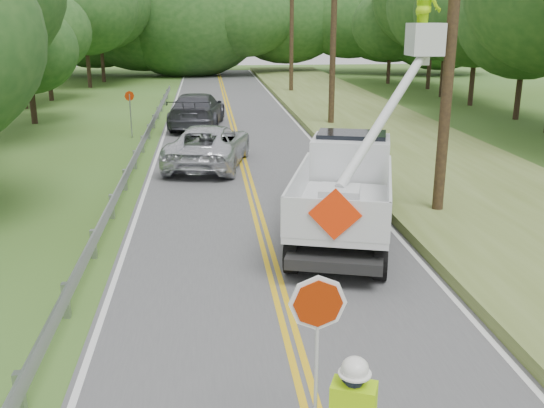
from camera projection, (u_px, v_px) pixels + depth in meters
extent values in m
cube|color=#4E4F51|center=(248.00, 179.00, 21.41)|extent=(7.20, 96.00, 0.02)
cube|color=gold|center=(245.00, 179.00, 21.40)|extent=(0.12, 96.00, 0.00)
cube|color=gold|center=(251.00, 178.00, 21.42)|extent=(0.12, 96.00, 0.00)
cube|color=silver|center=(148.00, 181.00, 21.05)|extent=(0.12, 96.00, 0.00)
cube|color=silver|center=(344.00, 176.00, 21.76)|extent=(0.12, 96.00, 0.00)
cube|color=#919498|center=(20.00, 394.00, 8.53)|extent=(0.12, 0.14, 0.70)
cube|color=#919498|center=(66.00, 300.00, 11.38)|extent=(0.12, 0.14, 0.70)
cube|color=#919498|center=(94.00, 244.00, 14.23)|extent=(0.12, 0.14, 0.70)
cube|color=#919498|center=(112.00, 207.00, 17.09)|extent=(0.12, 0.14, 0.70)
cube|color=#919498|center=(125.00, 180.00, 19.94)|extent=(0.12, 0.14, 0.70)
cube|color=#919498|center=(135.00, 160.00, 22.79)|extent=(0.12, 0.14, 0.70)
cube|color=#919498|center=(143.00, 144.00, 25.65)|extent=(0.12, 0.14, 0.70)
cube|color=#919498|center=(149.00, 132.00, 28.50)|extent=(0.12, 0.14, 0.70)
cube|color=#919498|center=(154.00, 121.00, 31.36)|extent=(0.12, 0.14, 0.70)
cube|color=#919498|center=(158.00, 113.00, 34.21)|extent=(0.12, 0.14, 0.70)
cube|color=#919498|center=(161.00, 106.00, 37.06)|extent=(0.12, 0.14, 0.70)
cube|color=#919498|center=(164.00, 100.00, 39.92)|extent=(0.12, 0.14, 0.70)
cube|color=#919498|center=(167.00, 94.00, 42.77)|extent=(0.12, 0.14, 0.70)
cube|color=#919498|center=(134.00, 159.00, 21.78)|extent=(0.05, 48.00, 0.34)
cylinder|color=black|center=(452.00, 35.00, 15.72)|extent=(0.30, 0.30, 10.00)
cylinder|color=black|center=(334.00, 28.00, 29.99)|extent=(0.30, 0.30, 10.00)
cylinder|color=black|center=(292.00, 25.00, 44.25)|extent=(0.30, 0.30, 10.00)
cube|color=#57672A|center=(442.00, 170.00, 22.10)|extent=(7.00, 96.00, 0.30)
cylinder|color=#332319|center=(33.00, 102.00, 32.54)|extent=(0.32, 0.32, 2.27)
ellipsoid|color=#1D4619|center=(27.00, 49.00, 31.74)|extent=(5.30, 5.30, 4.66)
cylinder|color=#332319|center=(24.00, 91.00, 38.03)|extent=(0.32, 0.32, 2.18)
ellipsoid|color=#1D4619|center=(18.00, 47.00, 37.26)|extent=(5.08, 5.08, 4.47)
cylinder|color=#332319|center=(50.00, 81.00, 41.81)|extent=(0.32, 0.32, 2.67)
ellipsoid|color=#1D4619|center=(45.00, 32.00, 40.86)|extent=(6.24, 6.24, 5.49)
cylinder|color=#332319|center=(88.00, 65.00, 49.65)|extent=(0.32, 0.32, 3.72)
ellipsoid|color=#1D4619|center=(83.00, 6.00, 48.33)|extent=(8.68, 8.68, 7.64)
cylinder|color=#332319|center=(102.00, 60.00, 54.16)|extent=(0.32, 0.32, 3.92)
ellipsoid|color=#1D4619|center=(98.00, 3.00, 52.76)|extent=(9.15, 9.15, 8.05)
cylinder|color=#332319|center=(519.00, 91.00, 33.78)|extent=(0.32, 0.32, 3.16)
ellipsoid|color=#1D4619|center=(527.00, 18.00, 32.66)|extent=(7.38, 7.38, 6.50)
cylinder|color=#332319|center=(472.00, 79.00, 39.29)|extent=(0.32, 0.32, 3.47)
ellipsoid|color=#1D4619|center=(479.00, 10.00, 38.05)|extent=(8.09, 8.09, 7.12)
cylinder|color=#332319|center=(443.00, 71.00, 43.59)|extent=(0.32, 0.32, 3.66)
ellipsoid|color=#1D4619|center=(448.00, 6.00, 42.29)|extent=(8.55, 8.55, 7.52)
cylinder|color=#332319|center=(429.00, 63.00, 48.52)|extent=(0.32, 0.32, 4.13)
cylinder|color=#332319|center=(389.00, 67.00, 52.95)|extent=(0.32, 0.32, 2.88)
ellipsoid|color=#1D4619|center=(391.00, 25.00, 51.92)|extent=(6.73, 6.73, 5.92)
ellipsoid|color=#1D4619|center=(44.00, 18.00, 59.87)|extent=(11.53, 8.65, 8.65)
ellipsoid|color=#1D4619|center=(94.00, 18.00, 59.74)|extent=(12.82, 9.61, 9.61)
ellipsoid|color=#1D4619|center=(142.00, 18.00, 59.41)|extent=(13.52, 10.14, 10.14)
ellipsoid|color=#1D4619|center=(187.00, 18.00, 59.60)|extent=(15.47, 11.60, 11.60)
ellipsoid|color=#1D4619|center=(244.00, 18.00, 58.50)|extent=(9.78, 7.34, 7.34)
ellipsoid|color=#1D4619|center=(286.00, 18.00, 62.20)|extent=(12.14, 9.10, 9.10)
ellipsoid|color=#1D4619|center=(350.00, 18.00, 62.09)|extent=(10.68, 8.01, 8.01)
ellipsoid|color=#1D4619|center=(390.00, 18.00, 61.64)|extent=(11.72, 8.79, 8.79)
ellipsoid|color=#1D4619|center=(442.00, 18.00, 60.20)|extent=(13.41, 10.06, 10.06)
cube|color=#99D509|center=(353.00, 403.00, 6.89)|extent=(0.59, 0.48, 0.50)
ellipsoid|color=white|center=(355.00, 368.00, 6.75)|extent=(0.31, 0.31, 0.25)
cylinder|color=#B7B7B7|center=(316.00, 398.00, 7.07)|extent=(0.04, 0.04, 2.31)
cylinder|color=#9B2403|center=(318.00, 303.00, 6.71)|extent=(0.66, 0.03, 0.66)
cylinder|color=black|center=(292.00, 253.00, 13.34)|extent=(0.54, 0.97, 0.92)
cylinder|color=black|center=(381.00, 259.00, 13.01)|extent=(0.54, 0.97, 0.92)
cylinder|color=black|center=(304.00, 225.00, 15.15)|extent=(0.54, 0.97, 0.92)
cylinder|color=black|center=(382.00, 230.00, 14.82)|extent=(0.54, 0.97, 0.92)
cylinder|color=black|center=(314.00, 198.00, 17.41)|extent=(0.54, 0.97, 0.92)
cylinder|color=black|center=(382.00, 202.00, 17.08)|extent=(0.54, 0.97, 0.92)
cube|color=black|center=(343.00, 221.00, 15.24)|extent=(3.67, 6.47, 0.24)
cube|color=silver|center=(342.00, 211.00, 14.47)|extent=(3.37, 4.86, 0.21)
cube|color=silver|center=(297.00, 189.00, 14.51)|extent=(1.31, 4.25, 0.86)
cube|color=silver|center=(389.00, 194.00, 14.14)|extent=(1.31, 4.25, 0.86)
cube|color=silver|center=(335.00, 220.00, 12.27)|extent=(2.13, 0.68, 0.86)
cube|color=silver|center=(350.00, 167.00, 17.46)|extent=(2.59, 2.36, 1.73)
cube|color=black|center=(351.00, 145.00, 17.45)|extent=(2.20, 1.74, 0.72)
cube|color=silver|center=(339.00, 204.00, 13.33)|extent=(1.07, 1.07, 0.77)
cube|color=silver|center=(425.00, 39.00, 15.67)|extent=(0.82, 0.82, 0.82)
imported|color=#99D509|center=(427.00, 7.00, 15.45)|extent=(0.62, 0.80, 1.65)
cube|color=#FE3207|center=(335.00, 214.00, 12.16)|extent=(1.05, 0.35, 1.09)
imported|color=silver|center=(209.00, 145.00, 23.13)|extent=(3.66, 6.06, 1.57)
imported|color=#3E3E46|center=(197.00, 110.00, 31.49)|extent=(3.18, 6.32, 1.76)
cylinder|color=#919498|center=(131.00, 116.00, 28.54)|extent=(0.06, 0.06, 2.08)
cylinder|color=#9B2403|center=(129.00, 96.00, 28.27)|extent=(0.42, 0.26, 0.47)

